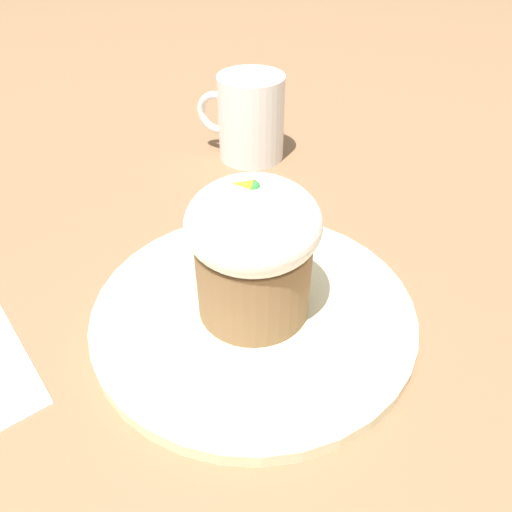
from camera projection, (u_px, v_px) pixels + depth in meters
The scene contains 5 objects.
ground_plane at pixel (254, 317), 0.42m from camera, with size 4.00×4.00×0.00m, color #846042.
dessert_plate at pixel (254, 312), 0.42m from camera, with size 0.27×0.27×0.01m.
carrot_cake at pixel (256, 249), 0.38m from camera, with size 0.10×0.10×0.12m.
spoon at pixel (233, 293), 0.42m from camera, with size 0.13×0.07×0.01m.
coffee_cup at pixel (250, 118), 0.62m from camera, with size 0.11×0.08×0.10m.
Camera 1 is at (-0.10, 0.28, 0.31)m, focal length 35.00 mm.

